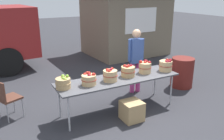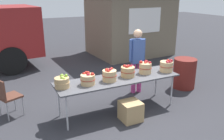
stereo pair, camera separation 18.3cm
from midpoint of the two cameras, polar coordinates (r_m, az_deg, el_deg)
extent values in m
plane|color=#2D2D33|center=(5.40, 0.54, -9.48)|extent=(40.00, 40.00, 0.00)
cube|color=#4C4C51|center=(5.10, 0.57, -2.16)|extent=(2.70, 0.76, 0.03)
cylinder|color=#B2B2B7|center=(4.58, -11.41, -10.25)|extent=(0.04, 0.04, 0.72)
cylinder|color=#B2B2B7|center=(5.68, 13.02, -4.53)|extent=(0.04, 0.04, 0.72)
cylinder|color=#B2B2B7|center=(5.10, -13.44, -7.31)|extent=(0.04, 0.04, 0.72)
cylinder|color=#B2B2B7|center=(6.11, 9.36, -2.66)|extent=(0.04, 0.04, 0.72)
cylinder|color=tan|center=(4.66, -12.68, -3.13)|extent=(0.28, 0.28, 0.20)
torus|color=tan|center=(4.66, -12.69, -3.01)|extent=(0.30, 0.30, 0.01)
sphere|color=#8CB738|center=(4.70, -12.72, -1.47)|extent=(0.07, 0.07, 0.07)
sphere|color=#9EC647|center=(4.57, -12.22, -2.22)|extent=(0.07, 0.07, 0.07)
sphere|color=#9EC647|center=(4.61, -12.66, -1.97)|extent=(0.07, 0.07, 0.07)
sphere|color=#7AA833|center=(4.68, -11.75, -1.44)|extent=(0.06, 0.06, 0.06)
cylinder|color=tan|center=(4.75, -6.63, -2.37)|extent=(0.28, 0.28, 0.20)
torus|color=maroon|center=(4.75, -6.64, -2.26)|extent=(0.30, 0.30, 0.01)
sphere|color=#B22319|center=(4.78, -7.58, -1.08)|extent=(0.07, 0.07, 0.07)
sphere|color=#B22319|center=(4.73, -6.54, -1.22)|extent=(0.07, 0.07, 0.07)
sphere|color=#B22319|center=(4.81, -7.04, -0.75)|extent=(0.07, 0.07, 0.07)
sphere|color=#B22319|center=(4.77, -6.62, -0.82)|extent=(0.08, 0.08, 0.08)
sphere|color=#B22319|center=(4.71, -5.54, -1.11)|extent=(0.08, 0.08, 0.08)
sphere|color=maroon|center=(4.70, -6.55, -1.32)|extent=(0.07, 0.07, 0.07)
cylinder|color=tan|center=(4.92, -1.50, -1.36)|extent=(0.29, 0.29, 0.23)
torus|color=maroon|center=(4.92, -1.50, -1.24)|extent=(0.31, 0.31, 0.01)
sphere|color=#B22319|center=(4.82, -1.75, -0.32)|extent=(0.07, 0.07, 0.07)
sphere|color=#B22319|center=(4.85, -2.17, -0.33)|extent=(0.07, 0.07, 0.07)
sphere|color=#B22319|center=(4.97, -1.06, 0.24)|extent=(0.07, 0.07, 0.07)
sphere|color=maroon|center=(4.90, -1.40, 0.06)|extent=(0.07, 0.07, 0.07)
sphere|color=#B22319|center=(4.91, -2.18, 0.02)|extent=(0.07, 0.07, 0.07)
cylinder|color=tan|center=(5.19, 2.82, -0.37)|extent=(0.30, 0.30, 0.22)
torus|color=maroon|center=(5.19, 2.82, -0.26)|extent=(0.32, 0.32, 0.01)
sphere|color=maroon|center=(5.16, 2.17, 0.74)|extent=(0.07, 0.07, 0.07)
sphere|color=#B22319|center=(5.12, 2.59, 0.81)|extent=(0.07, 0.07, 0.07)
sphere|color=maroon|center=(5.16, 2.89, 0.95)|extent=(0.07, 0.07, 0.07)
sphere|color=#B22319|center=(5.16, 2.85, 0.84)|extent=(0.07, 0.07, 0.07)
sphere|color=#B22319|center=(5.17, 2.04, 0.97)|extent=(0.07, 0.07, 0.07)
sphere|color=maroon|center=(5.22, 3.56, 0.95)|extent=(0.06, 0.06, 0.06)
sphere|color=#B22319|center=(5.24, 2.94, 1.04)|extent=(0.07, 0.07, 0.07)
cylinder|color=tan|center=(5.44, 6.90, 0.52)|extent=(0.27, 0.27, 0.24)
torus|color=maroon|center=(5.44, 6.90, 0.64)|extent=(0.29, 0.29, 0.01)
sphere|color=maroon|center=(5.51, 7.02, 2.11)|extent=(0.08, 0.08, 0.08)
sphere|color=maroon|center=(5.42, 7.99, 1.77)|extent=(0.07, 0.07, 0.07)
sphere|color=#B22319|center=(5.39, 5.89, 1.91)|extent=(0.08, 0.08, 0.08)
sphere|color=maroon|center=(5.48, 7.27, 2.08)|extent=(0.07, 0.07, 0.07)
sphere|color=#B22319|center=(5.40, 6.94, 1.72)|extent=(0.07, 0.07, 0.07)
cylinder|color=tan|center=(5.67, 11.75, 0.96)|extent=(0.29, 0.29, 0.24)
torus|color=maroon|center=(5.66, 11.76, 1.08)|extent=(0.31, 0.31, 0.01)
sphere|color=maroon|center=(5.65, 12.85, 2.30)|extent=(0.07, 0.07, 0.07)
sphere|color=maroon|center=(5.56, 12.04, 1.84)|extent=(0.07, 0.07, 0.07)
sphere|color=#B22319|center=(5.65, 12.13, 2.34)|extent=(0.07, 0.07, 0.07)
sphere|color=maroon|center=(5.59, 12.63, 1.97)|extent=(0.07, 0.07, 0.07)
sphere|color=maroon|center=(5.61, 11.91, 2.00)|extent=(0.07, 0.07, 0.07)
sphere|color=#B22319|center=(5.60, 12.52, 1.95)|extent=(0.08, 0.08, 0.08)
cylinder|color=#CC3F8C|center=(6.24, 5.40, -1.64)|extent=(0.12, 0.12, 0.80)
cylinder|color=#CC3F8C|center=(6.17, 4.02, -1.84)|extent=(0.12, 0.12, 0.80)
cube|color=#334C8C|center=(6.00, 4.89, 4.57)|extent=(0.32, 0.25, 0.60)
sphere|color=tan|center=(5.91, 5.00, 8.63)|extent=(0.22, 0.22, 0.22)
cylinder|color=#334C8C|center=(6.07, 6.38, 5.01)|extent=(0.08, 0.08, 0.53)
cylinder|color=#334C8C|center=(5.92, 3.37, 4.74)|extent=(0.08, 0.08, 0.53)
cube|color=maroon|center=(8.87, -25.13, 8.36)|extent=(2.03, 2.29, 1.60)
cube|color=black|center=(9.01, -20.04, 11.17)|extent=(0.24, 1.76, 0.80)
cylinder|color=black|center=(8.08, -24.22, 1.81)|extent=(0.93, 0.38, 0.90)
cube|color=#726651|center=(10.06, 2.65, 11.31)|extent=(3.12, 2.55, 2.60)
cube|color=white|center=(8.99, 6.34, 11.67)|extent=(1.40, 0.11, 0.90)
cube|color=brown|center=(5.38, -24.17, -6.14)|extent=(0.53, 0.53, 0.04)
cylinder|color=gray|center=(5.41, -21.40, -8.34)|extent=(0.02, 0.02, 0.42)
cylinder|color=gray|center=(5.68, -23.21, -7.27)|extent=(0.02, 0.02, 0.42)
cylinder|color=gray|center=(5.27, -24.56, -9.49)|extent=(0.02, 0.02, 0.42)
cylinder|color=maroon|center=(6.79, 15.64, -0.56)|extent=(0.60, 0.60, 0.81)
cube|color=tan|center=(4.95, 3.67, -9.65)|extent=(0.40, 0.40, 0.40)
camera|label=1|loc=(0.09, -90.99, -0.33)|focal=38.34mm
camera|label=2|loc=(0.09, 89.01, 0.33)|focal=38.34mm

